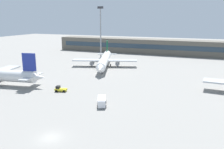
% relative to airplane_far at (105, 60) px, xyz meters
% --- Properties ---
extents(ground_plane, '(400.00, 400.00, 0.00)m').
position_rel_airplane_far_xyz_m(ground_plane, '(16.29, -23.91, -3.22)').
color(ground_plane, gray).
extents(terminal_building, '(135.26, 12.13, 9.00)m').
position_rel_airplane_far_xyz_m(terminal_building, '(16.29, 49.59, 1.28)').
color(terminal_building, '#5B564C').
rests_on(terminal_building, ground_plane).
extents(airplane_far, '(29.61, 41.49, 10.56)m').
position_rel_airplane_far_xyz_m(airplane_far, '(0.00, 0.00, 0.00)').
color(airplane_far, white).
rests_on(airplane_far, ground_plane).
extents(baggage_tug_yellow, '(3.85, 2.47, 1.75)m').
position_rel_airplane_far_xyz_m(baggage_tug_yellow, '(1.80, -38.89, -2.42)').
color(baggage_tug_yellow, yellow).
rests_on(baggage_tug_yellow, ground_plane).
extents(service_van_white, '(3.87, 5.57, 2.08)m').
position_rel_airplane_far_xyz_m(service_van_white, '(18.48, -44.99, -2.11)').
color(service_van_white, white).
rests_on(service_van_white, ground_plane).
extents(floodlight_tower_west, '(3.20, 0.80, 28.12)m').
position_rel_airplane_far_xyz_m(floodlight_tower_west, '(-12.65, 24.28, 12.89)').
color(floodlight_tower_west, gray).
rests_on(floodlight_tower_west, ground_plane).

